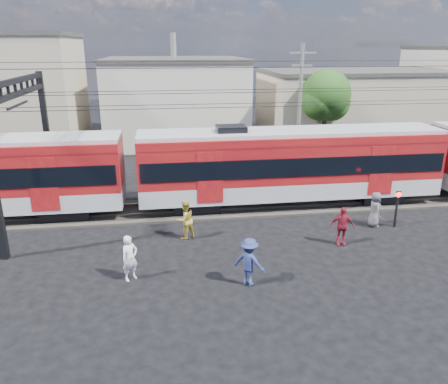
{
  "coord_description": "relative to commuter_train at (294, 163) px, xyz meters",
  "views": [
    {
      "loc": [
        -3.35,
        -13.88,
        8.39
      ],
      "look_at": [
        -0.63,
        5.0,
        1.94
      ],
      "focal_mm": 35.0,
      "sensor_mm": 36.0,
      "label": 1
    }
  ],
  "objects": [
    {
      "name": "pedestrian_d",
      "position": [
        0.66,
        -5.24,
        -1.51
      ],
      "size": [
        1.1,
        0.62,
        1.77
      ],
      "primitive_type": "imported",
      "rotation": [
        0.0,
        0.0,
        -0.18
      ],
      "color": "maroon",
      "rests_on": "ground"
    },
    {
      "name": "rail_near",
      "position": [
        -3.59,
        -0.75,
        -2.22
      ],
      "size": [
        70.0,
        0.12,
        0.12
      ],
      "primitive_type": "cube",
      "color": "#59544C",
      "rests_on": "track_bed"
    },
    {
      "name": "pedestrian_e",
      "position": [
        3.07,
        -3.46,
        -1.54
      ],
      "size": [
        0.58,
        0.86,
        1.73
      ],
      "primitive_type": "imported",
      "rotation": [
        0.0,
        0.0,
        1.53
      ],
      "color": "#504F55",
      "rests_on": "ground"
    },
    {
      "name": "ground",
      "position": [
        -3.59,
        -8.0,
        -2.4
      ],
      "size": [
        120.0,
        120.0,
        0.0
      ],
      "primitive_type": "plane",
      "color": "black",
      "rests_on": "ground"
    },
    {
      "name": "building_midwest",
      "position": [
        -5.59,
        19.0,
        1.25
      ],
      "size": [
        12.24,
        12.24,
        7.3
      ],
      "color": "beige",
      "rests_on": "ground"
    },
    {
      "name": "track_bed",
      "position": [
        -3.59,
        0.0,
        -2.34
      ],
      "size": [
        70.0,
        3.4,
        0.12
      ],
      "primitive_type": "cube",
      "color": "#2D2823",
      "rests_on": "ground"
    },
    {
      "name": "rail_far",
      "position": [
        -3.59,
        0.75,
        -2.22
      ],
      "size": [
        70.0,
        0.12,
        0.12
      ],
      "primitive_type": "cube",
      "color": "#59544C",
      "rests_on": "track_bed"
    },
    {
      "name": "crossing_signal",
      "position": [
        4.04,
        -3.73,
        -1.13
      ],
      "size": [
        0.27,
        0.27,
        1.83
      ],
      "color": "black",
      "rests_on": "ground"
    },
    {
      "name": "pedestrian_a",
      "position": [
        -8.32,
        -6.99,
        -1.52
      ],
      "size": [
        0.77,
        0.72,
        1.76
      ],
      "primitive_type": "imported",
      "rotation": [
        0.0,
        0.0,
        0.63
      ],
      "color": "white",
      "rests_on": "ground"
    },
    {
      "name": "building_mideast",
      "position": [
        10.41,
        16.0,
        0.75
      ],
      "size": [
        16.32,
        10.2,
        6.3
      ],
      "color": "tan",
      "rests_on": "ground"
    },
    {
      "name": "pedestrian_b",
      "position": [
        -6.07,
        -3.6,
        -1.49
      ],
      "size": [
        1.11,
        1.04,
        1.83
      ],
      "primitive_type": "imported",
      "rotation": [
        0.0,
        0.0,
        3.65
      ],
      "color": "gold",
      "rests_on": "ground"
    },
    {
      "name": "commuter_train",
      "position": [
        0.0,
        0.0,
        0.0
      ],
      "size": [
        50.3,
        3.08,
        4.17
      ],
      "color": "black",
      "rests_on": "ground"
    },
    {
      "name": "utility_pole_mid",
      "position": [
        2.41,
        7.0,
        2.13
      ],
      "size": [
        1.8,
        0.24,
        8.5
      ],
      "color": "slate",
      "rests_on": "ground"
    },
    {
      "name": "catenary",
      "position": [
        -12.24,
        -0.0,
        2.73
      ],
      "size": [
        70.0,
        9.3,
        7.52
      ],
      "color": "black",
      "rests_on": "ground"
    },
    {
      "name": "pedestrian_c",
      "position": [
        -4.01,
        -7.99,
        -1.48
      ],
      "size": [
        1.37,
        1.25,
        1.84
      ],
      "primitive_type": "imported",
      "rotation": [
        0.0,
        0.0,
        2.52
      ],
      "color": "navy",
      "rests_on": "ground"
    },
    {
      "name": "tree_near",
      "position": [
        5.6,
        10.09,
        2.26
      ],
      "size": [
        3.82,
        3.64,
        6.72
      ],
      "color": "#382619",
      "rests_on": "ground"
    }
  ]
}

